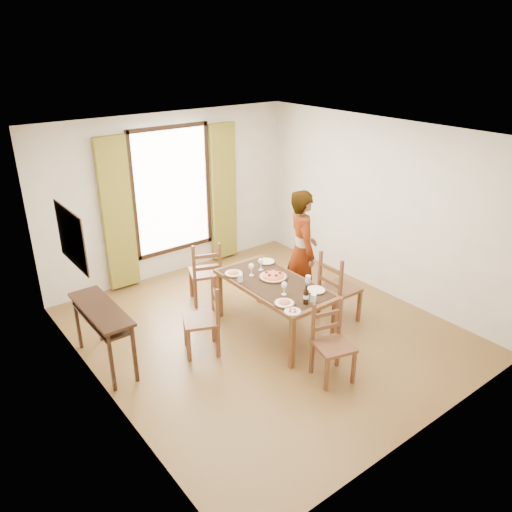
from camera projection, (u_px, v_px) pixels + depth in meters
ground at (264, 331)px, 6.95m from camera, size 5.00×5.00×0.00m
room_shell at (259, 224)px, 6.42m from camera, size 4.60×5.10×2.74m
console_table at (101, 316)px, 5.98m from camera, size 0.38×1.20×0.80m
dining_table at (274, 287)px, 6.67m from camera, size 0.84×1.69×0.76m
chair_west at (204, 320)px, 6.33m from camera, size 0.57×0.57×0.97m
chair_north at (206, 274)px, 7.53m from camera, size 0.58×0.58×1.02m
chair_south at (332, 345)px, 5.84m from camera, size 0.51×0.51×0.95m
chair_east at (338, 290)px, 7.00m from camera, size 0.48×0.48×1.06m
man at (302, 251)px, 7.23m from camera, size 0.99×0.94×1.82m
plate_sw at (284, 302)px, 6.09m from camera, size 0.27×0.27×0.05m
plate_se at (316, 289)px, 6.41m from camera, size 0.27×0.27×0.05m
plate_nw at (234, 272)px, 6.86m from camera, size 0.27×0.27×0.05m
plate_ne at (266, 261)px, 7.22m from camera, size 0.27×0.27×0.05m
pasta_platter at (273, 274)px, 6.75m from camera, size 0.40×0.40×0.10m
caprese_plate at (293, 311)px, 5.91m from camera, size 0.20×0.20×0.04m
wine_glass_a at (284, 288)px, 6.29m from camera, size 0.08×0.08×0.18m
wine_glass_b at (261, 264)px, 6.96m from camera, size 0.08×0.08×0.18m
wine_glass_c at (251, 269)px, 6.80m from camera, size 0.08×0.08×0.18m
tumbler_a at (308, 279)px, 6.62m from camera, size 0.07×0.07×0.10m
tumbler_b at (240, 278)px, 6.65m from camera, size 0.07×0.07×0.10m
tumbler_c at (313, 298)px, 6.13m from camera, size 0.07×0.07×0.10m
wine_bottle at (306, 295)px, 6.06m from camera, size 0.07×0.07×0.25m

